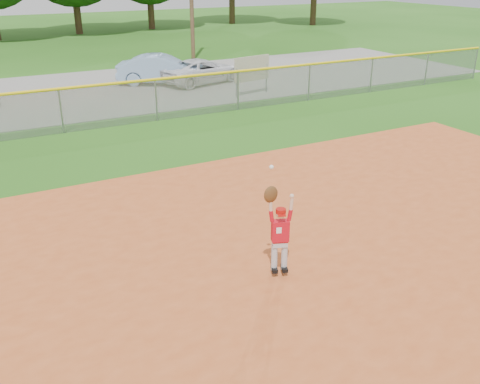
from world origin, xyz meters
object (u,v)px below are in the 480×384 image
object	(u,v)px
car_blue	(162,69)
ballplayer	(279,230)
sponsor_sign	(252,70)
car_white_b	(202,71)

from	to	relation	value
car_blue	ballplayer	bearing A→B (deg)	-164.97
car_blue	sponsor_sign	world-z (taller)	sponsor_sign
car_blue	car_white_b	world-z (taller)	car_blue
car_white_b	sponsor_sign	xyz separation A→B (m)	(0.85, -3.33, 0.51)
car_blue	sponsor_sign	distance (m)	4.78
ballplayer	car_white_b	bearing A→B (deg)	70.08
car_blue	ballplayer	distance (m)	17.52
car_white_b	sponsor_sign	distance (m)	3.48
car_white_b	ballplayer	xyz separation A→B (m)	(-5.93, -16.36, 0.35)
car_blue	car_white_b	size ratio (longest dim) A/B	1.01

